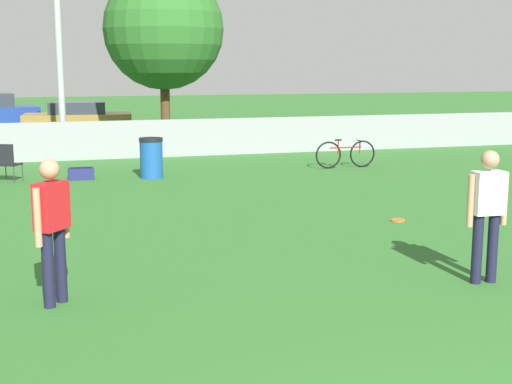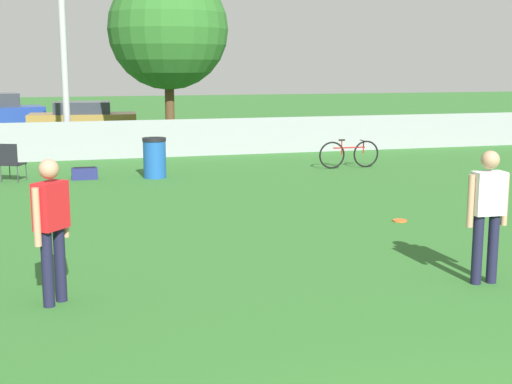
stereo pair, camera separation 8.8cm
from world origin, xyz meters
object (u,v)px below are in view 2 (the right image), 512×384
Objects in this scene: player_defender_red at (51,221)px; folding_chair_sideline at (11,161)px; frisbee_disc at (400,221)px; trash_bin at (155,158)px; bicycle_sideline at (349,154)px; parked_car_tan at (83,118)px; tree_near_pole at (168,30)px; gear_bag_sideline at (85,173)px; player_receiver_white at (487,207)px.

folding_chair_sideline is at bearing 45.77° from player_defender_red.
trash_bin is at bearing 119.60° from frisbee_disc.
folding_chair_sideline reaches higher than frisbee_disc.
bicycle_sideline is 0.40× the size of parked_car_tan.
trash_bin is (2.37, 8.86, -0.48)m from player_defender_red.
parked_car_tan reaches higher than frisbee_disc.
trash_bin is (-3.41, 6.01, 0.47)m from frisbee_disc.
tree_near_pole reaches higher than trash_bin.
player_defender_red is at bearing -103.59° from tree_near_pole.
bicycle_sideline reaches higher than gear_bag_sideline.
player_defender_red is 1.00× the size of player_receiver_white.
frisbee_disc is 0.42× the size of gear_bag_sideline.
parked_car_tan is (0.46, 11.42, 0.49)m from gear_bag_sideline.
gear_bag_sideline is at bearing -179.46° from bicycle_sideline.
frisbee_disc is at bearing -51.04° from gear_bag_sideline.
gear_bag_sideline is at bearing 35.49° from player_defender_red.
player_receiver_white is 0.99× the size of bicycle_sideline.
gear_bag_sideline is (-1.64, 0.24, -0.35)m from trash_bin.
tree_near_pole reaches higher than player_defender_red.
folding_chair_sideline is 0.54× the size of bicycle_sideline.
trash_bin reaches higher than bicycle_sideline.
tree_near_pole reaches higher than player_receiver_white.
folding_chair_sideline is at bearing 178.77° from gear_bag_sideline.
player_defender_red is 2.78× the size of gear_bag_sideline.
trash_bin is at bearing -101.93° from tree_near_pole.
bicycle_sideline is at bearing 0.04° from gear_bag_sideline.
frisbee_disc is 0.06× the size of parked_car_tan.
player_receiver_white is 3.69m from frisbee_disc.
tree_near_pole reaches higher than frisbee_disc.
folding_chair_sideline reaches higher than gear_bag_sideline.
player_receiver_white is at bearing -103.21° from bicycle_sideline.
frisbee_disc is 0.15× the size of bicycle_sideline.
folding_chair_sideline is at bearing -124.08° from tree_near_pole.
frisbee_disc is at bearing -23.71° from player_defender_red.
folding_chair_sideline is (-0.91, 9.13, -0.46)m from player_defender_red.
bicycle_sideline is 2.80× the size of gear_bag_sideline.
folding_chair_sideline reaches higher than bicycle_sideline.
gear_bag_sideline is at bearing 171.72° from trash_bin.
gear_bag_sideline is at bearing 128.96° from frisbee_disc.
player_defender_red is 5.17m from player_receiver_white.
bicycle_sideline is 6.78m from gear_bag_sideline.
player_receiver_white is 11.51m from folding_chair_sideline.
player_defender_red is 1.84× the size of folding_chair_sideline.
tree_near_pole is 9.85× the size of gear_bag_sideline.
player_receiver_white is 6.67× the size of frisbee_disc.
bicycle_sideline is (8.42, -0.03, -0.13)m from folding_chair_sideline.
parked_car_tan is (1.19, 20.51, -0.33)m from player_defender_red.
player_defender_red is 9.16m from gear_bag_sideline.
frisbee_disc is at bearing -104.93° from bicycle_sideline.
trash_bin is at bearing -176.79° from bicycle_sideline.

